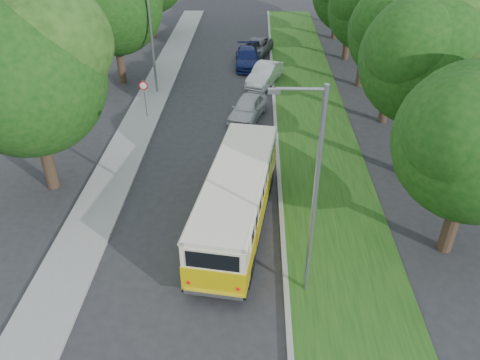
{
  "coord_description": "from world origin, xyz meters",
  "views": [
    {
      "loc": [
        2.33,
        -14.81,
        12.77
      ],
      "look_at": [
        1.72,
        2.6,
        1.5
      ],
      "focal_mm": 35.0,
      "sensor_mm": 36.0,
      "label": 1
    }
  ],
  "objects_px": {
    "vintage_bus": "(237,200)",
    "car_silver": "(248,108)",
    "car_white": "(265,74)",
    "lamppost_near": "(313,193)",
    "car_grey": "(256,48)",
    "car_blue": "(247,58)",
    "lamppost_far": "(150,35)"
  },
  "relations": [
    {
      "from": "car_silver",
      "to": "car_blue",
      "type": "distance_m",
      "value": 9.81
    },
    {
      "from": "lamppost_far",
      "to": "car_white",
      "type": "height_order",
      "value": "lamppost_far"
    },
    {
      "from": "vintage_bus",
      "to": "car_blue",
      "type": "height_order",
      "value": "vintage_bus"
    },
    {
      "from": "lamppost_near",
      "to": "car_grey",
      "type": "relative_size",
      "value": 1.68
    },
    {
      "from": "vintage_bus",
      "to": "car_blue",
      "type": "xyz_separation_m",
      "value": [
        0.01,
        20.66,
        -0.69
      ]
    },
    {
      "from": "car_blue",
      "to": "car_grey",
      "type": "bearing_deg",
      "value": 75.18
    },
    {
      "from": "lamppost_near",
      "to": "car_grey",
      "type": "bearing_deg",
      "value": 94.07
    },
    {
      "from": "vintage_bus",
      "to": "car_grey",
      "type": "relative_size",
      "value": 1.95
    },
    {
      "from": "lamppost_far",
      "to": "car_white",
      "type": "distance_m",
      "value": 8.7
    },
    {
      "from": "lamppost_far",
      "to": "car_blue",
      "type": "relative_size",
      "value": 1.59
    },
    {
      "from": "car_silver",
      "to": "vintage_bus",
      "type": "bearing_deg",
      "value": -76.01
    },
    {
      "from": "lamppost_far",
      "to": "car_grey",
      "type": "bearing_deg",
      "value": 51.31
    },
    {
      "from": "lamppost_near",
      "to": "car_grey",
      "type": "xyz_separation_m",
      "value": [
        -1.94,
        27.2,
        -3.71
      ]
    },
    {
      "from": "lamppost_near",
      "to": "car_blue",
      "type": "relative_size",
      "value": 1.69
    },
    {
      "from": "vintage_bus",
      "to": "car_white",
      "type": "distance_m",
      "value": 17.03
    },
    {
      "from": "vintage_bus",
      "to": "car_white",
      "type": "xyz_separation_m",
      "value": [
        1.36,
        16.96,
        -0.66
      ]
    },
    {
      "from": "lamppost_near",
      "to": "car_silver",
      "type": "relative_size",
      "value": 1.89
    },
    {
      "from": "lamppost_far",
      "to": "car_blue",
      "type": "bearing_deg",
      "value": 42.84
    },
    {
      "from": "car_silver",
      "to": "car_white",
      "type": "distance_m",
      "value": 6.22
    },
    {
      "from": "lamppost_near",
      "to": "car_white",
      "type": "relative_size",
      "value": 1.84
    },
    {
      "from": "car_white",
      "to": "lamppost_near",
      "type": "bearing_deg",
      "value": -66.52
    },
    {
      "from": "lamppost_far",
      "to": "car_silver",
      "type": "bearing_deg",
      "value": -30.9
    },
    {
      "from": "vintage_bus",
      "to": "car_silver",
      "type": "xyz_separation_m",
      "value": [
        0.22,
        10.85,
        -0.66
      ]
    },
    {
      "from": "vintage_bus",
      "to": "car_white",
      "type": "relative_size",
      "value": 2.14
    },
    {
      "from": "lamppost_far",
      "to": "vintage_bus",
      "type": "relative_size",
      "value": 0.81
    },
    {
      "from": "car_grey",
      "to": "car_white",
      "type": "bearing_deg",
      "value": -68.8
    },
    {
      "from": "car_blue",
      "to": "vintage_bus",
      "type": "bearing_deg",
      "value": -92.35
    },
    {
      "from": "car_blue",
      "to": "car_grey",
      "type": "height_order",
      "value": "car_blue"
    },
    {
      "from": "vintage_bus",
      "to": "car_white",
      "type": "height_order",
      "value": "vintage_bus"
    },
    {
      "from": "lamppost_far",
      "to": "car_white",
      "type": "xyz_separation_m",
      "value": [
        7.7,
        2.19,
        -3.4
      ]
    },
    {
      "from": "car_silver",
      "to": "car_white",
      "type": "xyz_separation_m",
      "value": [
        1.14,
        6.11,
        -0.0
      ]
    },
    {
      "from": "lamppost_far",
      "to": "car_white",
      "type": "bearing_deg",
      "value": 15.85
    }
  ]
}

